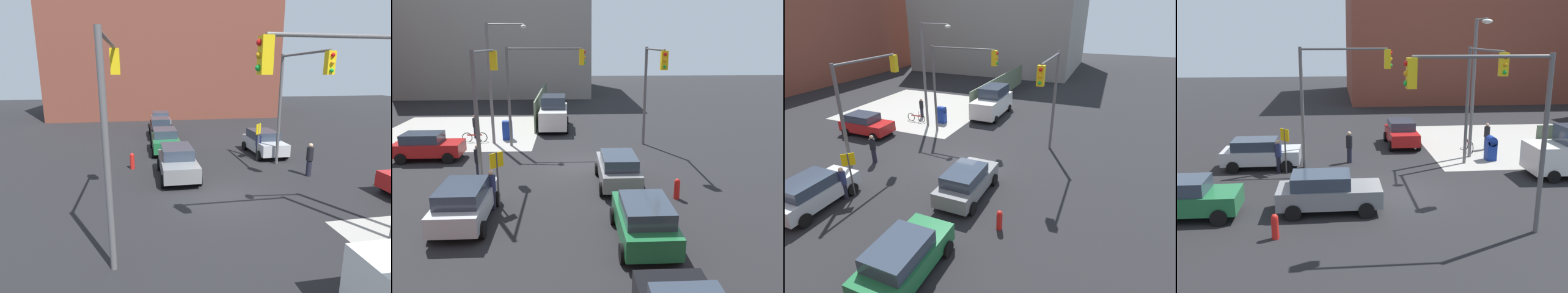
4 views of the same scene
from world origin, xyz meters
TOP-DOWN VIEW (x-y plane):
  - ground_plane at (0.00, 0.00)m, footprint 120.00×120.00m
  - building_brick_west at (-32.00, -0.31)m, footprint 16.00×28.00m
  - traffic_signal_nw_corner at (-2.65, 4.50)m, footprint 4.91×0.36m
  - traffic_signal_se_corner at (2.56, -4.50)m, footprint 5.13×0.36m
  - traffic_signal_ne_corner at (4.50, 2.55)m, footprint 0.36×5.15m
  - warning_sign_two_way at (-5.40, 3.60)m, footprint 0.48×0.48m
  - fire_hydrant at (-5.00, -4.20)m, footprint 0.26×0.26m
  - coupe_green at (-8.72, -1.99)m, footprint 3.98×2.02m
  - coupe_black at (-14.32, -1.93)m, footprint 4.36×2.02m
  - sedan_silver at (-6.87, 4.62)m, footprint 4.12×2.02m
  - coupe_white at (-19.09, -1.65)m, footprint 4.25×2.02m
  - sedan_gray at (-3.15, -1.78)m, footprint 4.24×2.02m
  - pedestrian_crossing at (-2.00, 5.20)m, footprint 0.36×0.36m
  - pedestrian_walking_north at (-5.80, 3.80)m, footprint 0.36×0.36m

SIDE VIEW (x-z plane):
  - ground_plane at x=0.00m, z-range 0.00..0.00m
  - fire_hydrant at x=-5.00m, z-range 0.02..0.96m
  - coupe_green at x=-8.72m, z-range 0.03..1.65m
  - sedan_silver at x=-6.87m, z-range 0.03..1.65m
  - sedan_gray at x=-3.15m, z-range 0.03..1.65m
  - coupe_white at x=-19.09m, z-range 0.03..1.65m
  - coupe_black at x=-14.32m, z-range 0.03..1.65m
  - pedestrian_walking_north at x=-5.80m, z-range 0.04..1.79m
  - pedestrian_crossing at x=-2.00m, z-range 0.04..1.87m
  - warning_sign_two_way at x=-5.40m, z-range 0.44..2.84m
  - traffic_signal_nw_corner at x=-2.65m, z-range 1.35..7.85m
  - traffic_signal_se_corner at x=2.56m, z-range 1.36..7.86m
  - traffic_signal_ne_corner at x=4.50m, z-range 1.36..7.86m
  - building_brick_west at x=-32.00m, z-range 0.00..22.56m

